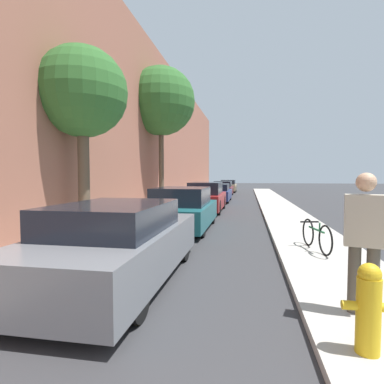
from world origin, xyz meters
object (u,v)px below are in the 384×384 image
parked_car_navy (217,193)px  pedestrian (365,235)px  street_tree_far (161,102)px  street_tree_near (82,94)px  parked_car_champagne (228,186)px  parked_car_grey (118,243)px  parked_car_teal (183,209)px  bicycle (316,235)px  parked_car_maroon (223,189)px  fire_hydrant (368,307)px  parked_car_red (206,198)px

parked_car_navy → pedestrian: 17.93m
street_tree_far → street_tree_near: bearing=-90.6°
parked_car_navy → parked_car_champagne: (0.05, 12.43, 0.04)m
parked_car_grey → parked_car_champagne: 29.10m
parked_car_navy → street_tree_far: bearing=-111.0°
parked_car_grey → street_tree_far: (-2.27, 10.66, 5.00)m
parked_car_teal → bicycle: bearing=-37.4°
bicycle → parked_car_maroon: bearing=89.4°
parked_car_maroon → street_tree_far: bearing=-100.4°
parked_car_champagne → bicycle: bearing=-82.1°
parked_car_navy → street_tree_far: (-2.30, -6.01, 5.06)m
parked_car_teal → parked_car_champagne: (0.08, 23.79, -0.03)m
fire_hydrant → bicycle: size_ratio=0.55×
street_tree_far → pedestrian: size_ratio=4.16×
parked_car_red → street_tree_far: size_ratio=0.63×
parked_car_teal → parked_car_navy: bearing=89.9°
parked_car_navy → parked_car_champagne: parked_car_champagne is taller
parked_car_maroon → bicycle: parked_car_maroon is taller
parked_car_navy → fire_hydrant: size_ratio=5.30×
parked_car_teal → parked_car_champagne: 23.79m
parked_car_grey → street_tree_near: street_tree_near is taller
bicycle → parked_car_grey: bearing=-158.0°
parked_car_navy → bicycle: 14.71m
parked_car_red → parked_car_champagne: size_ratio=1.06×
parked_car_grey → pedestrian: 3.77m
parked_car_maroon → pedestrian: size_ratio=2.62×
parked_car_maroon → pedestrian: 24.17m
street_tree_near → parked_car_grey: bearing=-52.2°
parked_car_grey → pedestrian: pedestrian is taller
parked_car_teal → pedestrian: size_ratio=2.47×
parked_car_champagne → bicycle: 26.92m
bicycle → parked_car_navy: bearing=93.7°
parked_car_maroon → parked_car_champagne: 6.10m
street_tree_near → fire_hydrant: size_ratio=5.98×
parked_car_red → parked_car_navy: size_ratio=0.99×
parked_car_navy → street_tree_near: bearing=-99.9°
fire_hydrant → parked_car_red: bearing=104.7°
parked_car_teal → bicycle: parked_car_teal is taller
parked_car_maroon → bicycle: 20.91m
parked_car_grey → bicycle: bearing=33.0°
parked_car_champagne → street_tree_near: bearing=-95.3°
pedestrian → street_tree_near: bearing=161.1°
fire_hydrant → street_tree_far: bearing=114.3°
parked_car_grey → parked_car_navy: 16.67m
parked_car_red → parked_car_maroon: size_ratio=1.00×
fire_hydrant → bicycle: (0.40, 4.26, -0.11)m
parked_car_teal → parked_car_maroon: 17.68m
street_tree_far → bicycle: size_ratio=4.55×
parked_car_champagne → pedestrian: pedestrian is taller
parked_car_grey → fire_hydrant: (3.37, -1.82, -0.09)m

